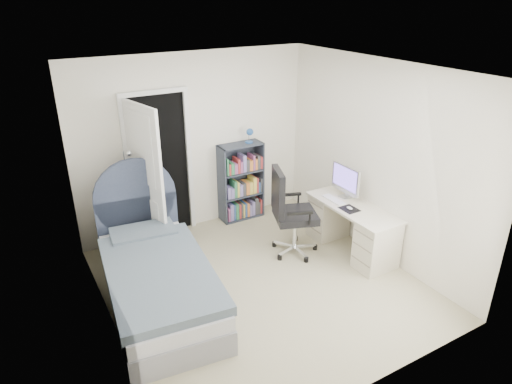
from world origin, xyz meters
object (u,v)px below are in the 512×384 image
floor_lamp (132,211)px  bookcase (242,185)px  bed (156,276)px  nightstand (114,227)px  office_chair (288,208)px  desk (351,226)px

floor_lamp → bookcase: bearing=4.5°
bed → nightstand: 1.24m
bed → bookcase: bearing=36.3°
office_chair → floor_lamp: bearing=147.8°
nightstand → floor_lamp: bearing=-8.6°
nightstand → desk: desk is taller
bed → floor_lamp: (0.11, 1.19, 0.27)m
nightstand → bookcase: (1.95, 0.10, 0.15)m
floor_lamp → desk: size_ratio=1.04×
floor_lamp → office_chair: 2.03m
floor_lamp → office_chair: bearing=-32.2°
floor_lamp → office_chair: (1.72, -1.08, 0.07)m
nightstand → office_chair: office_chair is taller
bed → desk: bearing=-5.8°
floor_lamp → desk: 2.88m
desk → bed: bearing=174.2°
bed → office_chair: bed is taller
nightstand → office_chair: size_ratio=0.49×
nightstand → desk: 3.11m
nightstand → floor_lamp: (0.25, -0.04, 0.19)m
desk → office_chair: (-0.76, 0.37, 0.29)m
bookcase → desk: bookcase is taller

